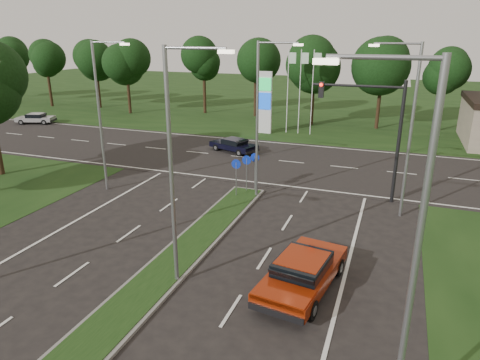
% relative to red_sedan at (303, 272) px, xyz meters
% --- Properties ---
extents(verge_far, '(160.00, 50.00, 0.02)m').
position_rel_red_sedan_xyz_m(verge_far, '(-5.55, 47.75, -0.75)').
color(verge_far, black).
rests_on(verge_far, ground).
extents(cross_road, '(160.00, 12.00, 0.02)m').
position_rel_red_sedan_xyz_m(cross_road, '(-5.55, 16.75, -0.75)').
color(cross_road, black).
rests_on(cross_road, ground).
extents(median_kerb, '(2.00, 26.00, 0.12)m').
position_rel_red_sedan_xyz_m(median_kerb, '(-5.55, -3.25, -0.69)').
color(median_kerb, slate).
rests_on(median_kerb, ground).
extents(streetlight_median_near, '(2.53, 0.22, 9.00)m').
position_rel_red_sedan_xyz_m(streetlight_median_near, '(-4.55, -1.25, 4.33)').
color(streetlight_median_near, gray).
rests_on(streetlight_median_near, ground).
extents(streetlight_median_far, '(2.53, 0.22, 9.00)m').
position_rel_red_sedan_xyz_m(streetlight_median_far, '(-4.55, 8.75, 4.33)').
color(streetlight_median_far, gray).
rests_on(streetlight_median_far, ground).
extents(streetlight_left_far, '(2.53, 0.22, 9.00)m').
position_rel_red_sedan_xyz_m(streetlight_left_far, '(-13.85, 6.75, 4.33)').
color(streetlight_left_far, gray).
rests_on(streetlight_left_far, ground).
extents(streetlight_right_far, '(2.53, 0.22, 9.00)m').
position_rel_red_sedan_xyz_m(streetlight_right_far, '(3.25, 8.75, 4.33)').
color(streetlight_right_far, gray).
rests_on(streetlight_right_far, ground).
extents(streetlight_right_near, '(2.53, 0.22, 9.00)m').
position_rel_red_sedan_xyz_m(streetlight_right_near, '(3.25, -5.25, 4.33)').
color(streetlight_right_near, gray).
rests_on(streetlight_right_near, ground).
extents(traffic_signal, '(5.10, 0.42, 7.00)m').
position_rel_red_sedan_xyz_m(traffic_signal, '(1.64, 10.74, 3.91)').
color(traffic_signal, black).
rests_on(traffic_signal, ground).
extents(median_signs, '(1.16, 1.76, 2.38)m').
position_rel_red_sedan_xyz_m(median_signs, '(-5.55, 9.15, 0.97)').
color(median_signs, gray).
rests_on(median_signs, ground).
extents(gas_pylon, '(5.80, 1.26, 8.00)m').
position_rel_red_sedan_xyz_m(gas_pylon, '(-9.34, 25.79, 2.45)').
color(gas_pylon, silver).
rests_on(gas_pylon, ground).
extents(treeline_far, '(6.00, 6.00, 9.90)m').
position_rel_red_sedan_xyz_m(treeline_far, '(-5.45, 32.68, 6.08)').
color(treeline_far, black).
rests_on(treeline_far, ground).
extents(red_sedan, '(2.77, 5.30, 1.39)m').
position_rel_red_sedan_xyz_m(red_sedan, '(0.00, 0.00, 0.00)').
color(red_sedan, maroon).
rests_on(red_sedan, ground).
extents(navy_sedan, '(4.41, 3.04, 1.12)m').
position_rel_red_sedan_xyz_m(navy_sedan, '(-9.79, 18.02, -0.14)').
color(navy_sedan, black).
rests_on(navy_sedan, ground).
extents(far_car_a, '(4.23, 2.87, 1.12)m').
position_rel_red_sedan_xyz_m(far_car_a, '(-34.49, 21.59, -0.14)').
color(far_car_a, '#A0A0A0').
rests_on(far_car_a, ground).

